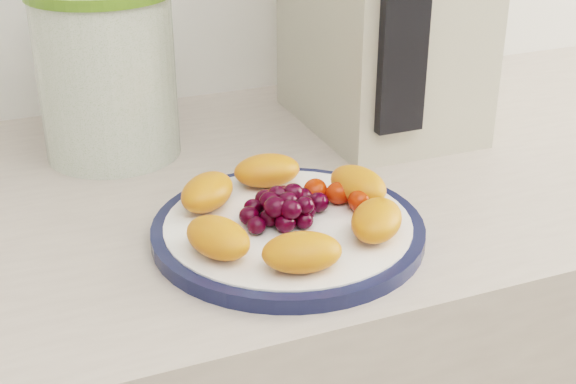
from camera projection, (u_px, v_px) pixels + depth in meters
name	position (u px, v px, depth m)	size (l,w,h in m)	color
plate_rim	(288.00, 231.00, 0.79)	(0.27, 0.27, 0.01)	#141A39
plate_face	(288.00, 230.00, 0.79)	(0.24, 0.24, 0.02)	white
canister	(107.00, 77.00, 0.94)	(0.16, 0.16, 0.19)	#335A17
appliance_body	(383.00, 1.00, 1.00)	(0.19, 0.26, 0.33)	#B2AD98
appliance_panel	(404.00, 26.00, 0.87)	(0.06, 0.02, 0.24)	black
fruit_plate	(292.00, 206.00, 0.78)	(0.23, 0.23, 0.03)	#CF591A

